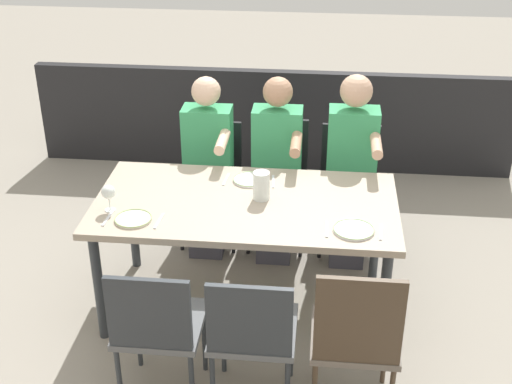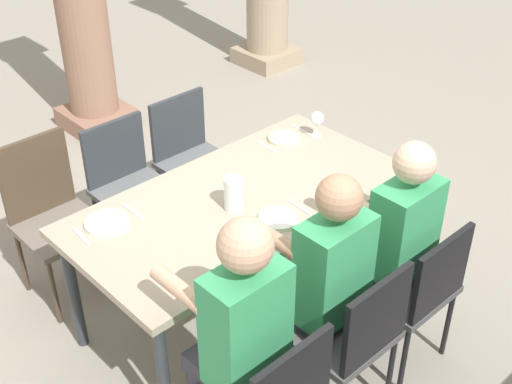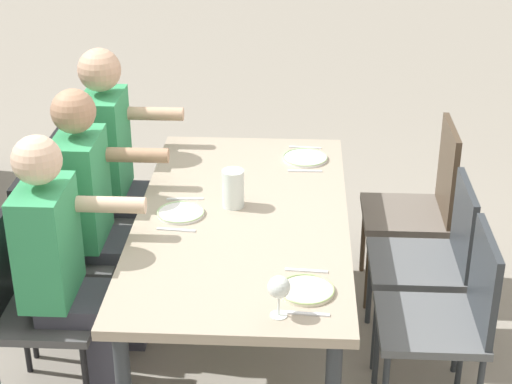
{
  "view_description": "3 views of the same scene",
  "coord_description": "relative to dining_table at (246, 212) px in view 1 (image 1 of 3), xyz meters",
  "views": [
    {
      "loc": [
        -0.43,
        3.63,
        2.77
      ],
      "look_at": [
        -0.06,
        -0.02,
        0.83
      ],
      "focal_mm": 48.79,
      "sensor_mm": 36.0,
      "label": 1
    },
    {
      "loc": [
        -1.95,
        -2.2,
        2.74
      ],
      "look_at": [
        0.06,
        -0.05,
        0.8
      ],
      "focal_mm": 47.6,
      "sensor_mm": 36.0,
      "label": 2
    },
    {
      "loc": [
        3.31,
        0.24,
        2.49
      ],
      "look_at": [
        0.03,
        0.06,
        0.9
      ],
      "focal_mm": 59.02,
      "sensor_mm": 36.0,
      "label": 3
    }
  ],
  "objects": [
    {
      "name": "spoon_1",
      "position": [
        0.16,
        -0.27,
        0.07
      ],
      "size": [
        0.03,
        0.17,
        0.01
      ],
      "primitive_type": "cube",
      "rotation": [
        0.0,
        0.0,
        -0.09
      ],
      "color": "silver",
      "rests_on": "dining_table"
    },
    {
      "name": "chair_mid_south",
      "position": [
        -0.13,
        -0.89,
        -0.17
      ],
      "size": [
        0.44,
        0.44,
        0.9
      ],
      "color": "#4F4F50",
      "rests_on": "ground"
    },
    {
      "name": "plate_2",
      "position": [
        0.61,
        0.28,
        0.08
      ],
      "size": [
        0.21,
        0.21,
        0.02
      ],
      "color": "silver",
      "rests_on": "dining_table"
    },
    {
      "name": "ground_plane",
      "position": [
        0.0,
        0.0,
        -0.7
      ],
      "size": [
        16.0,
        16.0,
        0.0
      ],
      "primitive_type": "plane",
      "color": "gray"
    },
    {
      "name": "fork_1",
      "position": [
        -0.14,
        -0.27,
        0.07
      ],
      "size": [
        0.03,
        0.17,
        0.01
      ],
      "primitive_type": "cube",
      "rotation": [
        0.0,
        0.0,
        0.08
      ],
      "color": "silver",
      "rests_on": "dining_table"
    },
    {
      "name": "chair_east_south",
      "position": [
        0.36,
        -0.89,
        -0.19
      ],
      "size": [
        0.44,
        0.44,
        0.87
      ],
      "color": "#4F4F50",
      "rests_on": "ground"
    },
    {
      "name": "water_pitcher",
      "position": [
        -0.09,
        -0.05,
        0.15
      ],
      "size": [
        0.1,
        0.1,
        0.18
      ],
      "color": "white",
      "rests_on": "dining_table"
    },
    {
      "name": "chair_west_south",
      "position": [
        -0.65,
        -0.89,
        -0.19
      ],
      "size": [
        0.44,
        0.44,
        0.88
      ],
      "color": "#4F4F50",
      "rests_on": "ground"
    },
    {
      "name": "diner_man_white",
      "position": [
        0.35,
        -0.71,
        -0.02
      ],
      "size": [
        0.34,
        0.49,
        1.28
      ],
      "color": "#3F3F4C",
      "rests_on": "ground"
    },
    {
      "name": "dining_table",
      "position": [
        0.0,
        0.0,
        0.0
      ],
      "size": [
        1.82,
        0.94,
        0.77
      ],
      "color": "tan",
      "rests_on": "ground"
    },
    {
      "name": "plate_1",
      "position": [
        0.01,
        -0.27,
        0.08
      ],
      "size": [
        0.21,
        0.21,
        0.02
      ],
      "color": "white",
      "rests_on": "dining_table"
    },
    {
      "name": "fork_2",
      "position": [
        0.46,
        0.28,
        0.07
      ],
      "size": [
        0.03,
        0.17,
        0.01
      ],
      "primitive_type": "cube",
      "rotation": [
        0.0,
        0.0,
        -0.07
      ],
      "color": "silver",
      "rests_on": "dining_table"
    },
    {
      "name": "chair_east_north",
      "position": [
        0.36,
        0.89,
        -0.18
      ],
      "size": [
        0.44,
        0.44,
        0.89
      ],
      "color": "#5B5E61",
      "rests_on": "ground"
    },
    {
      "name": "diner_guest_third",
      "position": [
        -0.14,
        -0.69,
        -0.01
      ],
      "size": [
        0.35,
        0.49,
        1.3
      ],
      "color": "#3F3F4C",
      "rests_on": "ground"
    },
    {
      "name": "patio_railing",
      "position": [
        0.0,
        -2.11,
        -0.25
      ],
      "size": [
        4.22,
        0.1,
        0.9
      ],
      "primitive_type": "cube",
      "color": "black",
      "rests_on": "ground"
    },
    {
      "name": "spoon_0",
      "position": [
        -0.49,
        0.28,
        0.07
      ],
      "size": [
        0.02,
        0.17,
        0.01
      ],
      "primitive_type": "cube",
      "rotation": [
        0.0,
        0.0,
        0.02
      ],
      "color": "silver",
      "rests_on": "dining_table"
    },
    {
      "name": "spoon_2",
      "position": [
        0.76,
        0.28,
        0.07
      ],
      "size": [
        0.03,
        0.17,
        0.01
      ],
      "primitive_type": "cube",
      "rotation": [
        0.0,
        0.0,
        -0.06
      ],
      "color": "silver",
      "rests_on": "dining_table"
    },
    {
      "name": "fork_0",
      "position": [
        -0.79,
        0.28,
        0.07
      ],
      "size": [
        0.03,
        0.17,
        0.01
      ],
      "primitive_type": "cube",
      "rotation": [
        0.0,
        0.0,
        -0.08
      ],
      "color": "silver",
      "rests_on": "dining_table"
    },
    {
      "name": "wine_glass_2",
      "position": [
        0.78,
        0.18,
        0.19
      ],
      "size": [
        0.08,
        0.08,
        0.16
      ],
      "color": "white",
      "rests_on": "dining_table"
    },
    {
      "name": "plate_0",
      "position": [
        -0.64,
        0.28,
        0.08
      ],
      "size": [
        0.23,
        0.23,
        0.02
      ],
      "color": "white",
      "rests_on": "dining_table"
    },
    {
      "name": "chair_west_north",
      "position": [
        -0.65,
        0.89,
        -0.16
      ],
      "size": [
        0.44,
        0.44,
        0.96
      ],
      "color": "#6A6158",
      "rests_on": "ground"
    },
    {
      "name": "chair_mid_north",
      "position": [
        -0.13,
        0.89,
        -0.18
      ],
      "size": [
        0.44,
        0.44,
        0.88
      ],
      "color": "#5B5E61",
      "rests_on": "ground"
    },
    {
      "name": "diner_woman_green",
      "position": [
        -0.65,
        -0.69,
        0.02
      ],
      "size": [
        0.35,
        0.5,
        1.33
      ],
      "color": "#3F3F4C",
      "rests_on": "ground"
    }
  ]
}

